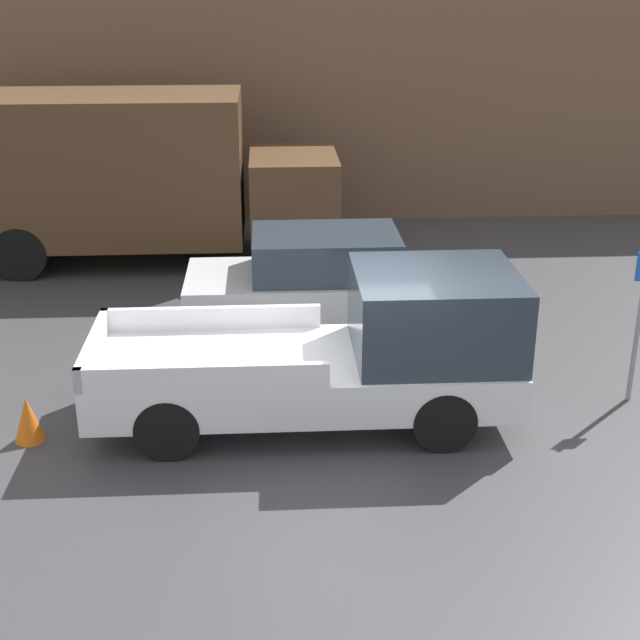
% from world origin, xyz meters
% --- Properties ---
extents(ground_plane, '(60.00, 60.00, 0.00)m').
position_xyz_m(ground_plane, '(0.00, 0.00, 0.00)').
color(ground_plane, '#3D3D3F').
extents(building_wall, '(28.00, 0.15, 5.41)m').
position_xyz_m(building_wall, '(0.00, 10.22, 2.71)').
color(building_wall, brown).
rests_on(building_wall, ground).
extents(pickup_truck, '(5.46, 2.04, 2.01)m').
position_xyz_m(pickup_truck, '(0.07, 0.31, 0.95)').
color(pickup_truck, silver).
rests_on(pickup_truck, ground).
extents(car, '(4.31, 1.91, 1.59)m').
position_xyz_m(car, '(-0.11, 3.63, 0.80)').
color(car, silver).
rests_on(car, ground).
extents(delivery_truck, '(7.88, 2.56, 3.31)m').
position_xyz_m(delivery_truck, '(-3.87, 7.39, 1.78)').
color(delivery_truck, '#4C331E').
rests_on(delivery_truck, ground).
extents(parking_sign, '(0.30, 0.07, 2.25)m').
position_xyz_m(parking_sign, '(4.00, 0.60, 1.27)').
color(parking_sign, gray).
rests_on(parking_sign, ground).
extents(newspaper_box, '(0.45, 0.40, 1.03)m').
position_xyz_m(newspaper_box, '(-4.60, 9.90, 0.51)').
color(newspaper_box, gold).
rests_on(newspaper_box, ground).
extents(traffic_cone, '(0.38, 0.38, 0.60)m').
position_xyz_m(traffic_cone, '(-4.02, -0.06, 0.30)').
color(traffic_cone, orange).
rests_on(traffic_cone, ground).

